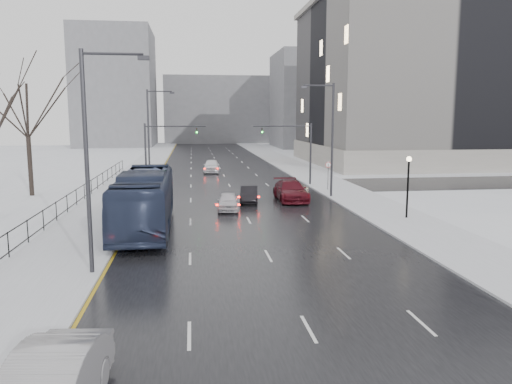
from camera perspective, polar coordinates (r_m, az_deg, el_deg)
name	(u,v)px	position (r m, az deg, el deg)	size (l,w,h in m)	color
road	(223,174)	(63.11, -3.81, 2.10)	(16.00, 150.00, 0.04)	black
cross_road	(230,187)	(51.23, -2.98, 0.60)	(130.00, 10.00, 0.04)	black
sidewalk_left	(138,174)	(63.35, -13.33, 1.96)	(5.00, 150.00, 0.16)	silver
sidewalk_right	(304,172)	(64.59, 5.54, 2.28)	(5.00, 150.00, 0.16)	silver
park_strip	(58,176)	(65.05, -21.69, 1.74)	(14.00, 150.00, 0.12)	white
tree_park_e	(32,197)	(49.29, -24.20, -0.49)	(9.45, 9.45, 13.50)	black
iron_fence	(48,215)	(34.44, -22.69, -2.49)	(0.06, 70.00, 1.30)	black
streetlight_r_mid	(330,134)	(44.27, 8.44, 6.54)	(2.95, 0.25, 10.00)	#2D2D33
streetlight_l_near	(92,152)	(23.07, -18.27, 4.40)	(2.95, 0.25, 10.00)	#2D2D33
streetlight_l_far	(151,131)	(54.79, -11.96, 6.82)	(2.95, 0.25, 10.00)	#2D2D33
lamppost_r_mid	(408,178)	(36.04, 17.00, 1.54)	(0.36, 0.36, 4.28)	black
mast_signal_right	(301,146)	(51.89, 5.11, 5.21)	(6.10, 0.33, 6.50)	#2D2D33
mast_signal_left	(156,148)	(50.81, -11.31, 5.01)	(6.10, 0.33, 6.50)	#2D2D33
no_uturn_sign	(328,167)	(48.61, 8.25, 2.80)	(0.60, 0.06, 2.70)	#2D2D33
civic_building	(443,90)	(84.18, 20.54, 10.83)	(41.00, 31.00, 24.80)	gray
bldg_far_right	(326,100)	(121.88, 7.96, 10.32)	(24.00, 20.00, 22.00)	slate
bldg_far_left	(116,89)	(129.07, -15.70, 11.32)	(18.00, 22.00, 28.00)	slate
bldg_far_center	(219,110)	(142.82, -4.22, 9.31)	(30.00, 18.00, 18.00)	slate
bus	(145,200)	(32.41, -12.60, -0.90)	(3.13, 13.36, 3.72)	#26304B
sedan_center_near	(228,201)	(38.28, -3.23, -1.07)	(1.59, 3.96, 1.35)	silver
sedan_right_near	(249,194)	(41.72, -0.80, -0.26)	(1.42, 4.08, 1.35)	black
sedan_right_far	(291,191)	(42.65, 3.99, 0.16)	(2.40, 5.90, 1.71)	#4E0D17
sedan_center_far	(212,166)	(64.41, -5.10, 2.99)	(2.00, 4.98, 1.70)	white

